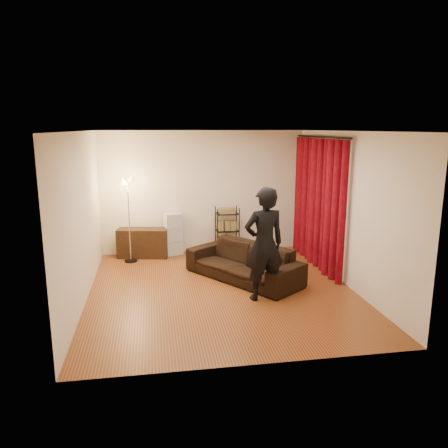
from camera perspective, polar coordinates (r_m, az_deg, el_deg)
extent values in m
plane|color=brown|center=(7.68, -0.38, -8.55)|extent=(5.00, 5.00, 0.00)
plane|color=white|center=(7.17, -0.41, 12.04)|extent=(5.00, 5.00, 0.00)
plane|color=silver|center=(9.75, -2.70, 4.18)|extent=(5.00, 0.00, 5.00)
plane|color=silver|center=(4.92, 4.18, -4.16)|extent=(5.00, 0.00, 5.00)
plane|color=silver|center=(7.30, -18.10, 0.76)|extent=(0.00, 5.00, 5.00)
plane|color=silver|center=(7.96, 15.82, 1.84)|extent=(0.00, 5.00, 5.00)
cylinder|color=black|center=(8.83, 12.58, 11.05)|extent=(0.04, 2.65, 0.04)
imported|color=black|center=(8.09, 2.55, -4.99)|extent=(2.03, 2.35, 0.66)
imported|color=black|center=(7.03, 5.26, -2.65)|extent=(0.74, 0.55, 1.86)
cube|color=#321F10|center=(9.62, -10.54, -2.44)|extent=(1.13, 0.60, 0.63)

